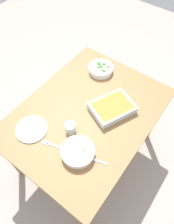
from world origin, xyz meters
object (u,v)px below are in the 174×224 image
drink_cup (70,128)px  spoon_by_broccoli (103,74)px  broccoli_bowl (101,69)px  baking_dish (112,108)px  stew_bowl (78,152)px  side_plate (31,129)px  fork_on_table (52,145)px  spoon_by_stew (91,158)px

drink_cup → spoon_by_broccoli: drink_cup is taller
broccoli_bowl → baking_dish: broccoli_bowl is taller
stew_bowl → spoon_by_broccoli: size_ratio=1.36×
side_plate → fork_on_table: bearing=89.6°
spoon_by_broccoli → stew_bowl: bearing=21.8°
spoon_by_broccoli → spoon_by_stew: bearing=28.4°
stew_bowl → drink_cup: (-0.10, -0.14, 0.01)m
stew_bowl → baking_dish: 0.42m
stew_bowl → baking_dish: bearing=-178.3°
broccoli_bowl → spoon_by_stew: (0.68, 0.40, -0.03)m
baking_dish → spoon_by_broccoli: baking_dish is taller
side_plate → baking_dish: bearing=142.9°
spoon_by_broccoli → side_plate: bearing=-7.5°
spoon_by_broccoli → baking_dish: bearing=44.9°
drink_cup → fork_on_table: size_ratio=0.49×
side_plate → fork_on_table: side_plate is taller
stew_bowl → spoon_by_broccoli: bearing=-158.2°
broccoli_bowl → spoon_by_broccoli: (0.02, 0.04, -0.03)m
drink_cup → spoon_by_stew: bearing=70.7°
baking_dish → stew_bowl: bearing=1.7°
fork_on_table → spoon_by_stew: bearing=106.6°
baking_dish → spoon_by_stew: size_ratio=2.09×
side_plate → spoon_by_stew: side_plate is taller
side_plate → spoon_by_broccoli: size_ratio=1.36×
spoon_by_stew → spoon_by_broccoli: bearing=-151.6°
baking_dish → spoon_by_broccoli: 0.37m
broccoli_bowl → fork_on_table: broccoli_bowl is taller
stew_bowl → broccoli_bowl: (-0.71, -0.31, -0.00)m
broccoli_bowl → side_plate: (0.76, -0.06, -0.02)m
side_plate → spoon_by_stew: bearing=99.5°
drink_cup → spoon_by_stew: (0.08, 0.23, -0.03)m
drink_cup → spoon_by_stew: drink_cup is taller
drink_cup → side_plate: 0.28m
side_plate → broccoli_bowl: bearing=175.5°
baking_dish → drink_cup: 0.35m
broccoli_bowl → spoon_by_stew: 0.79m
stew_bowl → drink_cup: drink_cup is taller
spoon_by_broccoli → drink_cup: bearing=12.5°
broccoli_bowl → spoon_by_broccoli: bearing=60.3°
broccoli_bowl → fork_on_table: size_ratio=1.20×
fork_on_table → spoon_by_broccoli: bearing=-172.3°
broccoli_bowl → baking_dish: bearing=46.5°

